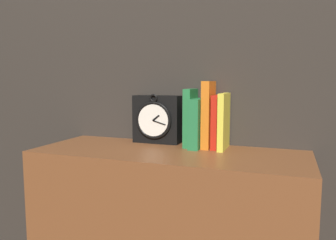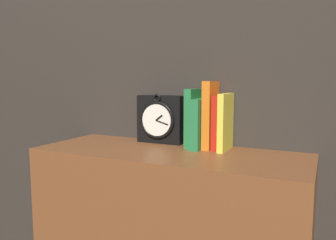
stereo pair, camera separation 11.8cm
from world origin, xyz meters
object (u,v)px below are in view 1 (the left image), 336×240
book_slot0_green (190,118)px  book_slot4_yellow (224,121)px  clock (157,119)px  book_slot3_red (217,122)px  book_slot1_green (198,123)px  book_slot2_orange (208,115)px

book_slot0_green → book_slot4_yellow: (0.13, -0.01, -0.01)m
clock → book_slot3_red: clock is taller
clock → book_slot1_green: 0.19m
book_slot3_red → book_slot4_yellow: 0.03m
clock → book_slot1_green: clock is taller
book_slot2_orange → book_slot3_red: 0.04m
book_slot2_orange → book_slot4_yellow: (0.06, -0.01, -0.02)m
book_slot1_green → book_slot4_yellow: bearing=1.9°
book_slot0_green → book_slot2_orange: 0.07m
book_slot2_orange → book_slot4_yellow: book_slot2_orange is taller
book_slot0_green → book_slot1_green: (0.03, -0.01, -0.02)m
book_slot4_yellow → book_slot2_orange: bearing=170.3°
book_slot2_orange → book_slot3_red: size_ratio=1.26×
book_slot1_green → book_slot2_orange: size_ratio=0.74×
clock → book_slot2_orange: (0.22, -0.02, 0.03)m
clock → book_slot1_green: (0.18, -0.03, -0.00)m
book_slot1_green → book_slot3_red: size_ratio=0.93×
book_slot0_green → book_slot2_orange: size_ratio=0.88×
book_slot1_green → book_slot2_orange: bearing=20.3°
clock → book_slot4_yellow: (0.28, -0.03, 0.01)m
book_slot1_green → book_slot0_green: bearing=157.5°
book_slot0_green → book_slot4_yellow: bearing=-4.6°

